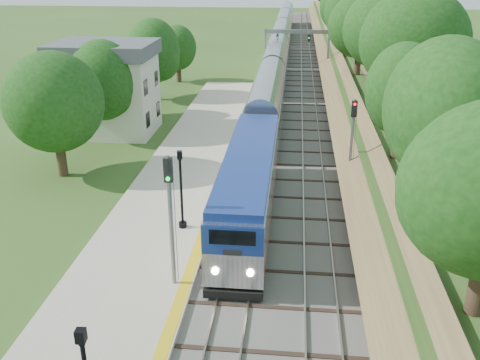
# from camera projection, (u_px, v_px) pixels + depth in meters

# --- Properties ---
(trackbed) EXTENTS (9.50, 170.00, 0.28)m
(trackbed) POSITION_uv_depth(u_px,v_px,m) (292.00, 70.00, 74.51)
(trackbed) COLOR #4C4944
(trackbed) RESTS_ON ground
(platform) EXTENTS (6.40, 68.00, 0.38)m
(platform) POSITION_uv_depth(u_px,v_px,m) (173.00, 198.00, 34.77)
(platform) COLOR #B1A48E
(platform) RESTS_ON ground
(yellow_stripe) EXTENTS (0.55, 68.00, 0.01)m
(yellow_stripe) POSITION_uv_depth(u_px,v_px,m) (216.00, 197.00, 34.42)
(yellow_stripe) COLOR gold
(yellow_stripe) RESTS_ON platform
(embankment) EXTENTS (10.64, 170.00, 11.70)m
(embankment) POSITION_uv_depth(u_px,v_px,m) (354.00, 58.00, 72.98)
(embankment) COLOR brown
(embankment) RESTS_ON ground
(station_building) EXTENTS (8.60, 6.60, 8.00)m
(station_building) POSITION_uv_depth(u_px,v_px,m) (107.00, 87.00, 46.94)
(station_building) COLOR beige
(station_building) RESTS_ON ground
(signal_gantry) EXTENTS (8.40, 0.38, 6.20)m
(signal_gantry) POSITION_uv_depth(u_px,v_px,m) (297.00, 41.00, 68.03)
(signal_gantry) COLOR slate
(signal_gantry) RESTS_ON ground
(trees_behind_platform) EXTENTS (7.82, 53.32, 7.21)m
(trees_behind_platform) POSITION_uv_depth(u_px,v_px,m) (102.00, 112.00, 37.94)
(trees_behind_platform) COLOR #332316
(trees_behind_platform) RESTS_ON ground
(train) EXTENTS (2.80, 112.61, 4.12)m
(train) POSITION_uv_depth(u_px,v_px,m) (278.00, 54.00, 74.40)
(train) COLOR black
(train) RESTS_ON trackbed
(lamppost_far) EXTENTS (0.46, 0.46, 4.62)m
(lamppost_far) POSITION_uv_depth(u_px,v_px,m) (181.00, 194.00, 29.86)
(lamppost_far) COLOR black
(lamppost_far) RESTS_ON platform
(signal_platform) EXTENTS (0.38, 0.30, 6.44)m
(signal_platform) POSITION_uv_depth(u_px,v_px,m) (170.00, 208.00, 23.89)
(signal_platform) COLOR slate
(signal_platform) RESTS_ON platform
(signal_farside) EXTENTS (0.35, 0.28, 6.41)m
(signal_farside) POSITION_uv_depth(u_px,v_px,m) (352.00, 137.00, 34.13)
(signal_farside) COLOR slate
(signal_farside) RESTS_ON ground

